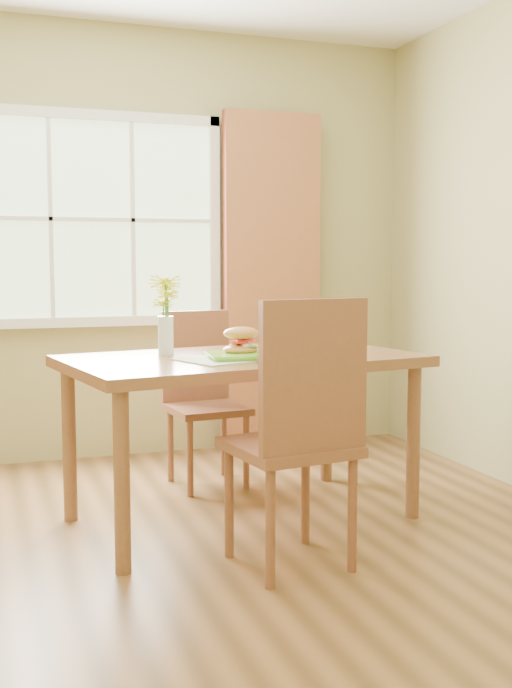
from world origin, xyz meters
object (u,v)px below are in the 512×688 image
object	(u,v)px
chair_far	(202,389)
croissant_sandwich	(241,341)
chair_near	(301,424)
flower_vase	(166,305)
water_glass	(295,344)
dining_table	(242,373)

from	to	relation	value
chair_far	croissant_sandwich	size ratio (longest dim) A/B	5.32
chair_near	croissant_sandwich	size ratio (longest dim) A/B	6.09
chair_far	flower_vase	distance (m)	0.82
water_glass	flower_vase	world-z (taller)	flower_vase
dining_table	flower_vase	bearing A→B (deg)	146.91
chair_far	water_glass	world-z (taller)	chair_far
croissant_sandwich	dining_table	bearing A→B (deg)	67.25
croissant_sandwich	flower_vase	xyz separation A→B (m)	(-0.30, 0.25, 0.16)
chair_near	flower_vase	world-z (taller)	flower_vase
dining_table	water_glass	xyz separation A→B (m)	(0.24, -0.07, 0.13)
croissant_sandwich	water_glass	world-z (taller)	croissant_sandwich
chair_far	croissant_sandwich	world-z (taller)	chair_far
chair_near	croissant_sandwich	world-z (taller)	chair_near
flower_vase	croissant_sandwich	bearing A→B (deg)	-40.54
croissant_sandwich	water_glass	xyz separation A→B (m)	(0.28, 0.04, -0.03)
dining_table	chair_far	world-z (taller)	chair_far
chair_far	flower_vase	xyz separation A→B (m)	(-0.33, -0.56, 0.51)
water_glass	chair_near	bearing A→B (deg)	-109.55
water_glass	chair_far	bearing A→B (deg)	108.11
croissant_sandwich	flower_vase	world-z (taller)	flower_vase
dining_table	croissant_sandwich	xyz separation A→B (m)	(-0.04, -0.11, 0.16)
dining_table	croissant_sandwich	distance (m)	0.20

